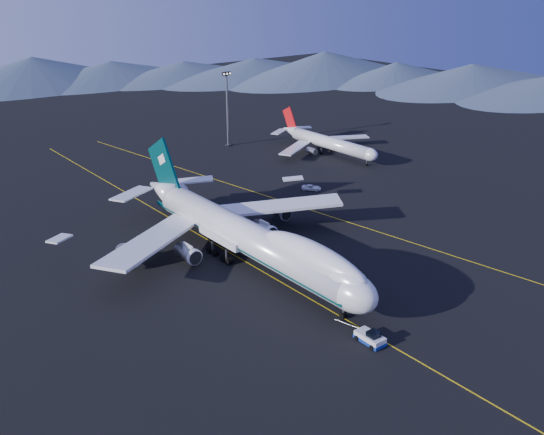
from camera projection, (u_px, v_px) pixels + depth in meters
ground at (248, 263)px, 120.38m from camera, size 500.00×500.00×0.00m
taxiway_line_main at (248, 263)px, 120.38m from camera, size 0.25×220.00×0.01m
taxiway_line_side at (324, 214)px, 145.05m from camera, size 28.08×198.09×0.01m
mountain_ridge at (533, 130)px, 198.57m from camera, size 374.91×567.11×12.00m
boeing_747 at (248, 236)px, 118.25m from camera, size 59.62×72.43×19.37m
pushback_tug at (370, 338)px, 94.25m from camera, size 3.04×5.11×2.19m
second_jet at (327, 142)px, 193.15m from camera, size 38.21×43.17×12.29m
service_van at (311, 188)px, 161.14m from camera, size 5.10×5.46×1.43m
floodlight_mast at (227, 109)px, 199.21m from camera, size 3.02×2.26×24.40m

